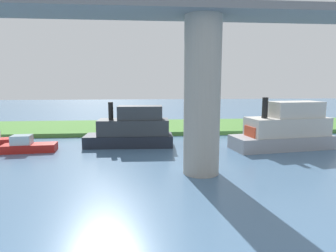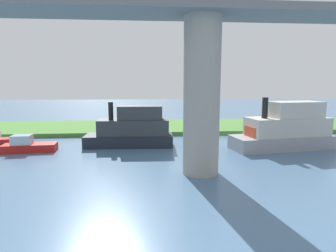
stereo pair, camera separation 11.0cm
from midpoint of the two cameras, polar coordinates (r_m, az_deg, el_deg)
The scene contains 9 objects.
ground_plane at distance 34.60m, azimuth -3.84°, elevation -2.08°, with size 160.00×160.00×0.00m, color #4C7093.
grassy_bank at distance 40.47m, azimuth -3.99°, elevation -0.16°, with size 80.00×12.00×0.50m, color #4C8438.
bridge_pylon at distance 19.87m, azimuth 6.92°, elevation 5.73°, with size 2.54×2.54×10.86m, color #9E998E.
bridge_span at distance 20.47m, azimuth 7.23°, elevation 22.53°, with size 61.82×4.30×3.25m.
person_on_bank at distance 36.42m, azimuth 4.51°, elevation 0.37°, with size 0.40×0.40×1.39m.
mooring_post at distance 36.31m, azimuth -9.16°, elevation -0.30°, with size 0.20×0.20×0.70m, color brown.
motorboat_white at distance 30.17m, azimuth 22.56°, elevation -0.69°, with size 10.28×4.67×5.07m.
pontoon_yellow at distance 29.25m, azimuth -7.16°, elevation -0.76°, with size 8.96×3.26×4.53m.
houseboat_blue at distance 29.83m, azimuth -26.23°, elevation -3.58°, with size 4.91×2.09×1.59m.
Camera 2 is at (0.46, 34.00, 6.41)m, focal length 30.36 mm.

